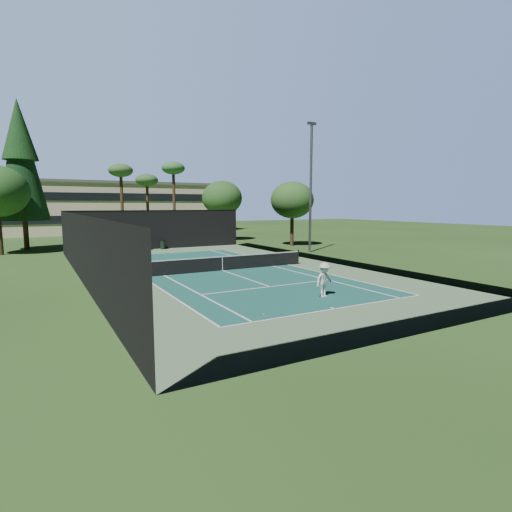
# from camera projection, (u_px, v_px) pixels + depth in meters

# --- Properties ---
(ground) EXTENTS (160.00, 160.00, 0.00)m
(ground) POSITION_uv_depth(u_px,v_px,m) (222.00, 271.00, 27.73)
(ground) COLOR #294E1D
(ground) RESTS_ON ground
(apron_slab) EXTENTS (18.00, 32.00, 0.01)m
(apron_slab) POSITION_uv_depth(u_px,v_px,m) (222.00, 271.00, 27.73)
(apron_slab) COLOR #5F835B
(apron_slab) RESTS_ON ground
(court_surface) EXTENTS (10.97, 23.77, 0.01)m
(court_surface) POSITION_uv_depth(u_px,v_px,m) (222.00, 270.00, 27.73)
(court_surface) COLOR #1C5B53
(court_surface) RESTS_ON ground
(court_lines) EXTENTS (11.07, 23.87, 0.01)m
(court_lines) POSITION_uv_depth(u_px,v_px,m) (222.00, 270.00, 27.72)
(court_lines) COLOR white
(court_lines) RESTS_ON ground
(tennis_net) EXTENTS (12.90, 0.10, 1.10)m
(tennis_net) POSITION_uv_depth(u_px,v_px,m) (222.00, 263.00, 27.66)
(tennis_net) COLOR black
(tennis_net) RESTS_ON ground
(fence) EXTENTS (18.04, 32.05, 4.03)m
(fence) POSITION_uv_depth(u_px,v_px,m) (222.00, 242.00, 27.53)
(fence) COLOR black
(fence) RESTS_ON ground
(player) EXTENTS (1.20, 0.80, 1.72)m
(player) POSITION_uv_depth(u_px,v_px,m) (324.00, 280.00, 19.72)
(player) COLOR silver
(player) RESTS_ON ground
(tennis_ball_a) EXTENTS (0.06, 0.06, 0.06)m
(tennis_ball_a) POSITION_uv_depth(u_px,v_px,m) (264.00, 314.00, 16.50)
(tennis_ball_a) COLOR #B2CA2D
(tennis_ball_a) RESTS_ON ground
(tennis_ball_b) EXTENTS (0.06, 0.06, 0.06)m
(tennis_ball_b) POSITION_uv_depth(u_px,v_px,m) (187.00, 271.00, 27.50)
(tennis_ball_b) COLOR #BBD931
(tennis_ball_b) RESTS_ON ground
(tennis_ball_c) EXTENTS (0.07, 0.07, 0.07)m
(tennis_ball_c) POSITION_uv_depth(u_px,v_px,m) (234.00, 266.00, 29.61)
(tennis_ball_c) COLOR #C7D530
(tennis_ball_c) RESTS_ON ground
(tennis_ball_d) EXTENTS (0.08, 0.08, 0.08)m
(tennis_ball_d) POSITION_uv_depth(u_px,v_px,m) (162.00, 270.00, 27.88)
(tennis_ball_d) COLOR yellow
(tennis_ball_d) RESTS_ON ground
(park_bench) EXTENTS (1.50, 0.45, 1.02)m
(park_bench) POSITION_uv_depth(u_px,v_px,m) (143.00, 245.00, 40.13)
(park_bench) COLOR beige
(park_bench) RESTS_ON ground
(trash_bin) EXTENTS (0.56, 0.56, 0.95)m
(trash_bin) POSITION_uv_depth(u_px,v_px,m) (163.00, 245.00, 41.20)
(trash_bin) COLOR black
(trash_bin) RESTS_ON ground
(pine_tree) EXTENTS (4.80, 4.80, 15.00)m
(pine_tree) POSITION_uv_depth(u_px,v_px,m) (20.00, 154.00, 39.76)
(pine_tree) COLOR #49331F
(pine_tree) RESTS_ON ground
(palm_a) EXTENTS (2.80, 2.80, 9.32)m
(palm_a) POSITION_uv_depth(u_px,v_px,m) (121.00, 174.00, 46.51)
(palm_a) COLOR #47341E
(palm_a) RESTS_ON ground
(palm_b) EXTENTS (2.80, 2.80, 8.42)m
(palm_b) POSITION_uv_depth(u_px,v_px,m) (147.00, 182.00, 50.04)
(palm_b) COLOR #45331D
(palm_b) RESTS_ON ground
(palm_c) EXTENTS (2.80, 2.80, 9.77)m
(palm_c) POSITION_uv_depth(u_px,v_px,m) (173.00, 171.00, 48.49)
(palm_c) COLOR #4E3421
(palm_c) RESTS_ON ground
(decid_tree_a) EXTENTS (5.12, 5.12, 7.62)m
(decid_tree_a) POSITION_uv_depth(u_px,v_px,m) (222.00, 198.00, 50.93)
(decid_tree_a) COLOR #42311C
(decid_tree_a) RESTS_ON ground
(decid_tree_b) EXTENTS (4.80, 4.80, 7.14)m
(decid_tree_b) POSITION_uv_depth(u_px,v_px,m) (292.00, 200.00, 44.25)
(decid_tree_b) COLOR #492F1F
(decid_tree_b) RESTS_ON ground
(campus_building) EXTENTS (40.50, 12.50, 8.30)m
(campus_building) POSITION_uv_depth(u_px,v_px,m) (109.00, 207.00, 67.01)
(campus_building) COLOR beige
(campus_building) RESTS_ON ground
(light_pole) EXTENTS (0.90, 0.25, 12.22)m
(light_pole) POSITION_uv_depth(u_px,v_px,m) (311.00, 185.00, 37.91)
(light_pole) COLOR gray
(light_pole) RESTS_ON ground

